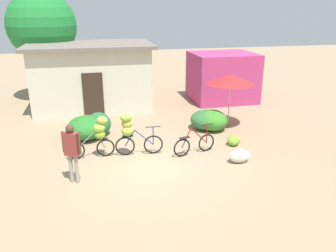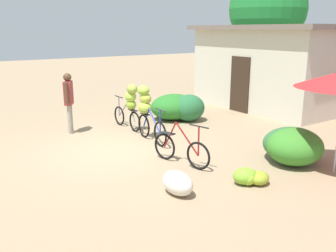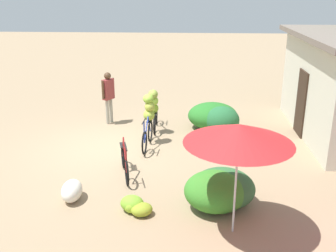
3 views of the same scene
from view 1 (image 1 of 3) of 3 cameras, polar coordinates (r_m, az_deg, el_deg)
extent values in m
plane|color=#987F60|center=(10.60, -3.39, -7.02)|extent=(60.00, 60.00, 0.00)
cube|color=beige|center=(17.09, -12.74, 8.03)|extent=(5.39, 3.45, 2.93)
cube|color=#72665B|center=(16.87, -13.13, 13.18)|extent=(5.89, 3.95, 0.16)
cube|color=#332319|center=(15.49, -12.52, 5.12)|extent=(0.90, 0.06, 2.00)
cube|color=#B8366E|center=(18.16, 9.13, 8.20)|extent=(3.20, 2.80, 2.48)
cylinder|color=brown|center=(19.30, -19.71, 8.43)|extent=(0.33, 0.33, 2.79)
sphere|color=#1E7A31|center=(19.03, -20.57, 15.62)|extent=(3.47, 3.47, 3.47)
ellipsoid|color=#297227|center=(13.10, -13.72, -0.24)|extent=(1.39, 1.61, 0.85)
ellipsoid|color=#266637|center=(13.35, -11.65, 0.36)|extent=(0.95, 1.06, 0.88)
ellipsoid|color=#316836|center=(13.82, 6.52, 1.05)|extent=(1.31, 1.35, 0.77)
ellipsoid|color=#398329|center=(13.73, 7.53, 0.99)|extent=(1.18, 1.31, 0.81)
cylinder|color=beige|center=(14.09, 10.31, 4.02)|extent=(0.04, 0.04, 2.08)
cone|color=red|center=(13.88, 10.55, 7.77)|extent=(1.95, 1.95, 0.35)
torus|color=black|center=(11.42, -15.36, -4.04)|extent=(0.60, 0.06, 0.60)
torus|color=black|center=(11.43, -10.50, -3.64)|extent=(0.60, 0.06, 0.60)
cylinder|color=slate|center=(11.31, -11.45, -2.35)|extent=(0.37, 0.04, 0.60)
cylinder|color=slate|center=(11.31, -13.90, -2.55)|extent=(0.65, 0.05, 0.61)
cylinder|color=black|center=(11.20, -15.63, -1.19)|extent=(0.50, 0.04, 0.03)
cylinder|color=slate|center=(11.31, -15.49, -2.63)|extent=(0.04, 0.04, 0.61)
cube|color=black|center=(11.30, -11.09, -2.13)|extent=(0.36, 0.15, 0.02)
ellipsoid|color=#85AB2E|center=(11.22, -11.43, -1.43)|extent=(0.37, 0.30, 0.30)
ellipsoid|color=#96C53F|center=(11.12, -11.51, -0.29)|extent=(0.42, 0.35, 0.30)
ellipsoid|color=#899F3D|center=(11.05, -11.09, 0.89)|extent=(0.38, 0.31, 0.28)
torus|color=black|center=(11.44, -2.50, -3.14)|extent=(0.66, 0.10, 0.65)
torus|color=black|center=(11.39, -7.27, -3.40)|extent=(0.66, 0.10, 0.65)
cylinder|color=navy|center=(11.29, -6.48, -2.07)|extent=(0.37, 0.06, 0.57)
cylinder|color=navy|center=(11.31, -4.08, -1.94)|extent=(0.64, 0.08, 0.58)
cylinder|color=black|center=(11.21, -2.55, -0.14)|extent=(0.50, 0.07, 0.03)
cylinder|color=navy|center=(11.32, -2.52, -1.66)|extent=(0.04, 0.04, 0.64)
cube|color=black|center=(11.26, -6.86, -1.70)|extent=(0.37, 0.17, 0.02)
ellipsoid|color=#93AC38|center=(11.18, -6.85, -0.86)|extent=(0.47, 0.40, 0.34)
ellipsoid|color=#9BA83A|center=(11.12, -6.95, 0.40)|extent=(0.39, 0.32, 0.30)
ellipsoid|color=#84B236|center=(11.01, -7.14, 1.42)|extent=(0.41, 0.34, 0.27)
torus|color=black|center=(11.70, 6.50, -2.81)|extent=(0.61, 0.20, 0.62)
torus|color=black|center=(11.22, 2.36, -3.69)|extent=(0.61, 0.20, 0.62)
cylinder|color=maroon|center=(11.18, 3.14, -2.03)|extent=(0.37, 0.13, 0.65)
cylinder|color=maroon|center=(11.42, 5.24, -1.61)|extent=(0.64, 0.20, 0.66)
cylinder|color=black|center=(11.47, 6.62, 0.22)|extent=(0.49, 0.15, 0.03)
cylinder|color=maroon|center=(11.58, 6.56, -1.31)|extent=(0.04, 0.04, 0.65)
cube|color=black|center=(11.14, 2.82, -1.99)|extent=(0.38, 0.23, 0.02)
ellipsoid|color=#92C232|center=(12.43, 11.14, -2.49)|extent=(0.49, 0.48, 0.30)
ellipsoid|color=#79B22E|center=(12.39, 10.96, -2.47)|extent=(0.53, 0.58, 0.33)
ellipsoid|color=#8EA229|center=(12.65, 11.23, -2.20)|extent=(0.51, 0.55, 0.26)
ellipsoid|color=silver|center=(11.09, 12.02, -4.94)|extent=(0.73, 0.49, 0.44)
cylinder|color=gray|center=(9.88, -15.17, -7.07)|extent=(0.11, 0.11, 0.85)
cylinder|color=gray|center=(9.97, -16.05, -6.90)|extent=(0.11, 0.11, 0.85)
cube|color=maroon|center=(9.62, -16.02, -2.94)|extent=(0.45, 0.38, 0.67)
cylinder|color=#4C3321|center=(9.48, -14.77, -2.94)|extent=(0.08, 0.08, 0.60)
cylinder|color=#4C3321|center=(9.75, -17.27, -2.56)|extent=(0.08, 0.08, 0.60)
sphere|color=#4C3321|center=(9.47, -16.27, -0.42)|extent=(0.23, 0.23, 0.23)
camera|label=2|loc=(11.09, 46.29, 4.16)|focal=39.05mm
camera|label=3|loc=(16.61, 34.13, 15.14)|focal=42.24mm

